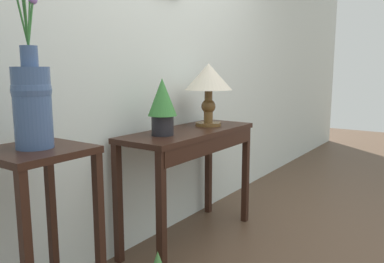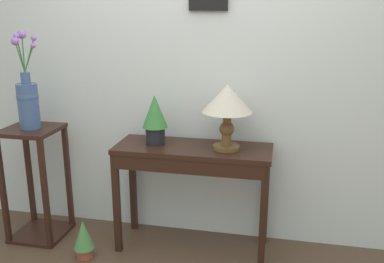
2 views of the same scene
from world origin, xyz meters
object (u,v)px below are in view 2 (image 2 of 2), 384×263
object	(u,v)px
pedestal_stand_left	(37,183)
table_lamp	(227,103)
console_table	(192,164)
potted_plant_floor	(84,238)
flower_vase_tall	(28,99)
potted_plant_on_console	(155,117)

from	to	relation	value
pedestal_stand_left	table_lamp	bearing A→B (deg)	3.04
pedestal_stand_left	console_table	bearing A→B (deg)	2.56
table_lamp	potted_plant_floor	world-z (taller)	table_lamp
pedestal_stand_left	flower_vase_tall	xyz separation A→B (m)	(-0.00, 0.00, 0.66)
console_table	table_lamp	distance (m)	0.51
console_table	potted_plant_on_console	world-z (taller)	potted_plant_on_console
potted_plant_on_console	flower_vase_tall	size ratio (longest dim) A/B	0.51
console_table	flower_vase_tall	xyz separation A→B (m)	(-1.21, -0.05, 0.43)
potted_plant_on_console	pedestal_stand_left	world-z (taller)	potted_plant_on_console
flower_vase_tall	console_table	bearing A→B (deg)	2.52
console_table	flower_vase_tall	size ratio (longest dim) A/B	1.57
table_lamp	flower_vase_tall	size ratio (longest dim) A/B	0.64
console_table	table_lamp	xyz separation A→B (m)	(0.24, 0.02, 0.45)
table_lamp	potted_plant_floor	bearing A→B (deg)	-161.91
table_lamp	pedestal_stand_left	world-z (taller)	table_lamp
potted_plant_on_console	flower_vase_tall	world-z (taller)	flower_vase_tall
flower_vase_tall	potted_plant_floor	world-z (taller)	flower_vase_tall
table_lamp	potted_plant_floor	distance (m)	1.40
pedestal_stand_left	potted_plant_floor	size ratio (longest dim) A/B	2.98
potted_plant_floor	pedestal_stand_left	bearing A→B (deg)	153.80
flower_vase_tall	potted_plant_floor	distance (m)	1.09
console_table	potted_plant_floor	world-z (taller)	console_table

